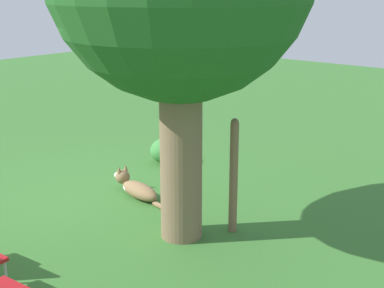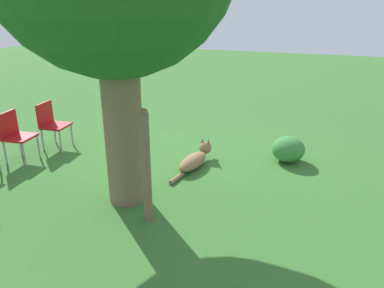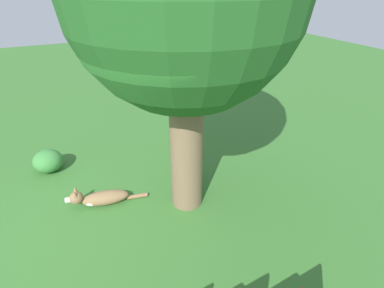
{
  "view_description": "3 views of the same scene",
  "coord_description": "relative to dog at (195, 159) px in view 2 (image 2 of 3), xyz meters",
  "views": [
    {
      "loc": [
        4.47,
        5.04,
        2.9
      ],
      "look_at": [
        -0.1,
        1.23,
        1.14
      ],
      "focal_mm": 50.0,
      "sensor_mm": 36.0,
      "label": 1
    },
    {
      "loc": [
        -2.28,
        5.15,
        2.54
      ],
      "look_at": [
        -0.51,
        0.07,
        0.47
      ],
      "focal_mm": 35.0,
      "sensor_mm": 36.0,
      "label": 2
    },
    {
      "loc": [
        3.57,
        -0.39,
        3.27
      ],
      "look_at": [
        -0.05,
        1.3,
        1.02
      ],
      "focal_mm": 28.0,
      "sensor_mm": 36.0,
      "label": 3
    }
  ],
  "objects": [
    {
      "name": "low_shrub",
      "position": [
        -1.4,
        -0.7,
        0.09
      ],
      "size": [
        0.54,
        0.54,
        0.43
      ],
      "color": "#3D843D",
      "rests_on": "ground_plane"
    },
    {
      "name": "red_chair_0",
      "position": [
        2.73,
        0.05,
        0.36
      ],
      "size": [
        0.46,
        0.48,
        0.84
      ],
      "rotation": [
        0.0,
        0.0,
        3.23
      ],
      "color": "#B21419",
      "rests_on": "ground_plane"
    },
    {
      "name": "red_chair_1",
      "position": [
        2.9,
        0.75,
        0.36
      ],
      "size": [
        0.46,
        0.48,
        0.84
      ],
      "rotation": [
        0.0,
        0.0,
        3.23
      ],
      "color": "#B21419",
      "rests_on": "ground_plane"
    },
    {
      "name": "ground_plane",
      "position": [
        0.5,
        0.14,
        -0.12
      ],
      "size": [
        30.0,
        30.0,
        0.0
      ],
      "primitive_type": "plane",
      "color": "#38702D"
    },
    {
      "name": "dog",
      "position": [
        0.0,
        0.0,
        0.0
      ],
      "size": [
        0.4,
        1.28,
        0.38
      ],
      "rotation": [
        0.0,
        0.0,
        4.54
      ],
      "color": "olive",
      "rests_on": "ground_plane"
    },
    {
      "name": "fence_post",
      "position": [
        0.03,
        1.71,
        0.59
      ],
      "size": [
        0.1,
        0.1,
        1.43
      ],
      "color": "brown",
      "rests_on": "ground_plane"
    }
  ]
}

